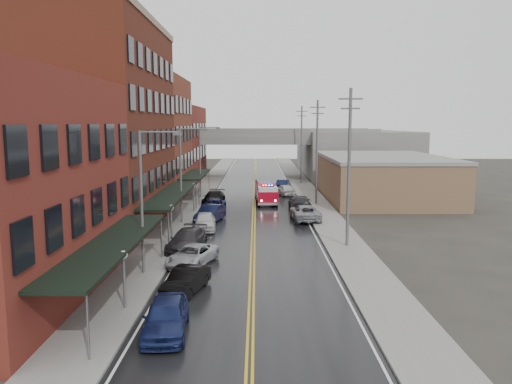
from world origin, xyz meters
name	(u,v)px	position (x,y,z in m)	size (l,w,h in m)	color
ground	(251,326)	(0.00, 0.00, 0.00)	(220.00, 220.00, 0.00)	#2D2B26
road	(254,212)	(0.00, 30.00, 0.01)	(11.00, 160.00, 0.02)	black
sidewalk_left	(185,212)	(-7.30, 30.00, 0.07)	(3.00, 160.00, 0.15)	slate
sidewalk_right	(323,212)	(7.30, 30.00, 0.07)	(3.00, 160.00, 0.15)	slate
curb_left	(201,212)	(-5.65, 30.00, 0.07)	(0.30, 160.00, 0.15)	gray
curb_right	(307,212)	(5.65, 30.00, 0.07)	(0.30, 160.00, 0.15)	gray
brick_building_a	(1,188)	(-13.30, 4.00, 6.00)	(9.00, 18.00, 12.00)	maroon
brick_building_b	(106,128)	(-13.30, 23.00, 9.00)	(9.00, 20.00, 18.00)	#4E2214
brick_building_c	(148,139)	(-13.30, 40.50, 7.50)	(9.00, 15.00, 15.00)	maroon
brick_building_far	(172,144)	(-13.30, 58.00, 6.00)	(9.00, 20.00, 12.00)	maroon
tan_building	(382,179)	(16.00, 40.00, 2.50)	(14.00, 22.00, 5.00)	brown
right_far_block	(352,153)	(18.00, 70.00, 4.00)	(18.00, 30.00, 8.00)	slate
awning_0	(113,244)	(-7.49, 4.00, 2.99)	(2.60, 16.00, 3.09)	black
awning_1	(172,194)	(-7.49, 23.00, 2.99)	(2.60, 18.00, 3.09)	black
awning_2	(195,174)	(-7.49, 40.50, 2.99)	(2.60, 13.00, 3.09)	black
globe_lamp_0	(124,266)	(-6.40, 2.00, 2.31)	(0.44, 0.44, 3.12)	#59595B
globe_lamp_1	(171,215)	(-6.40, 16.00, 2.31)	(0.44, 0.44, 3.12)	#59595B
globe_lamp_2	(194,191)	(-6.40, 30.00, 2.31)	(0.44, 0.44, 3.12)	#59595B
street_lamp_0	(145,193)	(-6.55, 8.00, 5.19)	(2.64, 0.22, 9.00)	#59595B
street_lamp_1	(183,169)	(-6.55, 24.00, 5.19)	(2.64, 0.22, 9.00)	#59595B
street_lamp_2	(202,157)	(-6.55, 40.00, 5.19)	(2.64, 0.22, 9.00)	#59595B
utility_pole_0	(349,165)	(7.20, 15.00, 6.31)	(1.80, 0.24, 12.00)	#59595B
utility_pole_1	(317,150)	(7.20, 35.00, 6.31)	(1.80, 0.24, 12.00)	#59595B
utility_pole_2	(301,143)	(7.20, 55.00, 6.31)	(1.80, 0.24, 12.00)	#59595B
overpass	(255,144)	(0.00, 62.00, 5.99)	(40.00, 10.00, 7.50)	slate
fire_truck	(266,191)	(1.39, 36.11, 1.42)	(3.21, 7.30, 2.62)	#AE081D
parked_car_left_0	(166,317)	(-3.81, -0.80, 0.81)	(1.91, 4.74, 1.62)	navy
parked_car_left_1	(186,280)	(-3.69, 4.70, 0.71)	(1.50, 4.29, 1.41)	black
parked_car_left_2	(192,255)	(-4.03, 10.20, 0.66)	(2.20, 4.77, 1.33)	#AFB2B8
parked_car_left_3	(187,240)	(-4.92, 14.05, 0.78)	(2.18, 5.36, 1.56)	#2B2A2D
parked_car_left_4	(205,221)	(-4.32, 21.20, 0.79)	(1.87, 4.64, 1.58)	silver
parked_car_left_5	(210,214)	(-4.19, 24.78, 0.82)	(1.73, 4.95, 1.63)	black
parked_car_left_6	(214,206)	(-4.30, 30.20, 0.67)	(2.23, 4.84, 1.35)	#14154C
parked_car_left_7	(214,198)	(-4.74, 35.40, 0.76)	(2.14, 5.26, 1.53)	black
parked_car_right_0	(305,213)	(5.00, 25.57, 0.78)	(2.58, 5.59, 1.55)	gray
parked_car_right_1	(300,203)	(5.00, 31.40, 0.81)	(2.26, 5.56, 1.61)	#272729
parked_car_right_2	(285,190)	(3.95, 42.57, 0.74)	(1.75, 4.34, 1.48)	silver
parked_car_right_3	(283,185)	(4.04, 47.80, 0.76)	(1.60, 4.60, 1.51)	black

